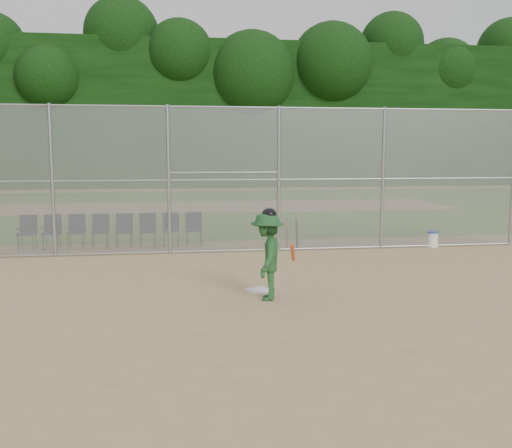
{
  "coord_description": "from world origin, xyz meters",
  "views": [
    {
      "loc": [
        -1.91,
        -10.46,
        2.78
      ],
      "look_at": [
        0.0,
        2.5,
        1.1
      ],
      "focal_mm": 40.0,
      "sensor_mm": 36.0,
      "label": 1
    }
  ],
  "objects": [
    {
      "name": "water_cooler",
      "position": [
        5.59,
        5.08,
        0.23
      ],
      "size": [
        0.36,
        0.36,
        0.46
      ],
      "color": "white",
      "rests_on": "ground"
    },
    {
      "name": "chair_0",
      "position": [
        -6.03,
        6.37,
        0.48
      ],
      "size": [
        0.54,
        0.52,
        0.96
      ],
      "primitive_type": null,
      "color": "#0D1832",
      "rests_on": "ground"
    },
    {
      "name": "home_plate",
      "position": [
        -0.23,
        0.59,
        0.01
      ],
      "size": [
        0.55,
        0.55,
        0.02
      ],
      "primitive_type": "cube",
      "rotation": [
        0.0,
        0.0,
        0.34
      ],
      "color": "white",
      "rests_on": "ground"
    },
    {
      "name": "chair_4",
      "position": [
        -3.32,
        6.37,
        0.48
      ],
      "size": [
        0.54,
        0.52,
        0.96
      ],
      "primitive_type": null,
      "color": "#0D1832",
      "rests_on": "ground"
    },
    {
      "name": "ground",
      "position": [
        0.0,
        0.0,
        0.0
      ],
      "size": [
        100.0,
        100.0,
        0.0
      ],
      "primitive_type": "plane",
      "color": "tan",
      "rests_on": "ground"
    },
    {
      "name": "chair_5",
      "position": [
        -2.65,
        6.37,
        0.48
      ],
      "size": [
        0.54,
        0.52,
        0.96
      ],
      "primitive_type": null,
      "color": "#0D1832",
      "rests_on": "ground"
    },
    {
      "name": "chair_2",
      "position": [
        -4.68,
        6.37,
        0.48
      ],
      "size": [
        0.54,
        0.52,
        0.96
      ],
      "primitive_type": null,
      "color": "#0D1832",
      "rests_on": "ground"
    },
    {
      "name": "treeline",
      "position": [
        0.0,
        20.0,
        5.5
      ],
      "size": [
        81.0,
        60.0,
        11.0
      ],
      "color": "black",
      "rests_on": "ground"
    },
    {
      "name": "grass_strip",
      "position": [
        0.0,
        18.0,
        0.01
      ],
      "size": [
        100.0,
        100.0,
        0.0
      ],
      "primitive_type": "plane",
      "color": "#3A6D20",
      "rests_on": "ground"
    },
    {
      "name": "dirt_patch_far",
      "position": [
        0.0,
        18.0,
        0.01
      ],
      "size": [
        24.0,
        24.0,
        0.0
      ],
      "primitive_type": "plane",
      "color": "tan",
      "rests_on": "ground"
    },
    {
      "name": "chair_1",
      "position": [
        -5.35,
        6.37,
        0.48
      ],
      "size": [
        0.54,
        0.52,
        0.96
      ],
      "primitive_type": null,
      "color": "#0D1832",
      "rests_on": "ground"
    },
    {
      "name": "chair_3",
      "position": [
        -4.0,
        6.37,
        0.48
      ],
      "size": [
        0.54,
        0.52,
        0.96
      ],
      "primitive_type": null,
      "color": "#0D1832",
      "rests_on": "ground"
    },
    {
      "name": "batter_at_plate",
      "position": [
        -0.17,
        -0.11,
        0.84
      ],
      "size": [
        0.96,
        1.38,
        1.74
      ],
      "color": "#215326",
      "rests_on": "ground"
    },
    {
      "name": "chair_7",
      "position": [
        -1.29,
        6.37,
        0.48
      ],
      "size": [
        0.54,
        0.52,
        0.96
      ],
      "primitive_type": null,
      "color": "#0D1832",
      "rests_on": "ground"
    },
    {
      "name": "chair_6",
      "position": [
        -1.97,
        6.37,
        0.48
      ],
      "size": [
        0.54,
        0.52,
        0.96
      ],
      "primitive_type": null,
      "color": "#0D1832",
      "rests_on": "ground"
    },
    {
      "name": "spare_bats",
      "position": [
        1.47,
        5.46,
        0.42
      ],
      "size": [
        0.36,
        0.23,
        0.85
      ],
      "color": "#D84C14",
      "rests_on": "ground"
    },
    {
      "name": "backstop_fence",
      "position": [
        0.0,
        5.0,
        2.07
      ],
      "size": [
        16.09,
        0.09,
        4.0
      ],
      "color": "gray",
      "rests_on": "ground"
    }
  ]
}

